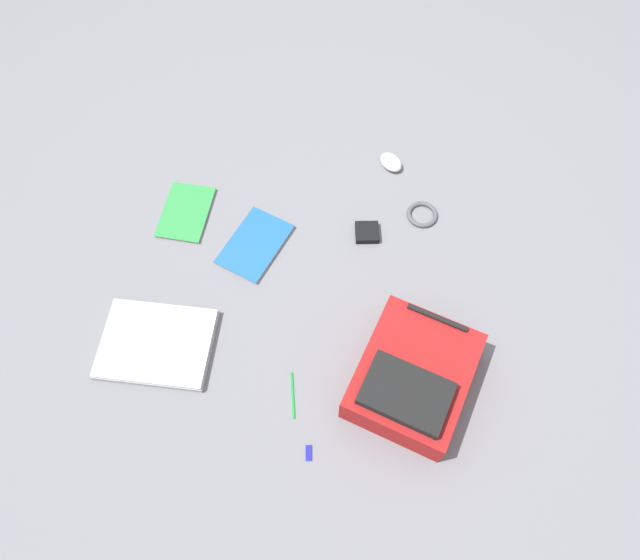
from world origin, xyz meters
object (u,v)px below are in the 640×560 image
at_px(laptop, 157,344).
at_px(computer_mouse, 391,162).
at_px(backpack, 413,377).
at_px(cable_coil, 422,215).
at_px(usb_stick, 309,453).
at_px(book_blue, 255,245).
at_px(earbud_pouch, 367,232).
at_px(book_comic, 186,212).
at_px(pen_black, 293,395).

relative_size(laptop, computer_mouse, 3.80).
bearing_deg(computer_mouse, backpack, 54.08).
xyz_separation_m(cable_coil, usb_stick, (-0.25, -0.88, -0.00)).
relative_size(book_blue, earbud_pouch, 3.73).
bearing_deg(cable_coil, book_blue, -158.61).
distance_m(laptop, computer_mouse, 1.06).
xyz_separation_m(backpack, laptop, (-0.80, -0.00, -0.05)).
bearing_deg(computer_mouse, cable_coil, 77.38).
xyz_separation_m(backpack, computer_mouse, (-0.15, 0.83, -0.05)).
bearing_deg(earbud_pouch, book_blue, -163.74).
bearing_deg(backpack, earbud_pouch, 110.95).
bearing_deg(cable_coil, earbud_pouch, -149.20).
bearing_deg(cable_coil, book_comic, -171.22).
distance_m(computer_mouse, usb_stick, 1.09).
distance_m(pen_black, earbud_pouch, 0.63).
bearing_deg(book_comic, earbud_pouch, 1.67).
height_order(backpack, laptop, backpack).
height_order(computer_mouse, pen_black, computer_mouse).
distance_m(cable_coil, earbud_pouch, 0.21).
height_order(book_comic, cable_coil, cable_coil).
distance_m(laptop, book_comic, 0.50).
bearing_deg(backpack, cable_coil, 91.30).
bearing_deg(computer_mouse, laptop, 6.07).
bearing_deg(pen_black, computer_mouse, 77.98).
height_order(backpack, book_blue, backpack).
relative_size(backpack, computer_mouse, 4.77).
bearing_deg(usb_stick, backpack, 43.31).
distance_m(backpack, computer_mouse, 0.85).
relative_size(book_blue, usb_stick, 6.70).
bearing_deg(computer_mouse, book_comic, -20.56).
distance_m(book_comic, pen_black, 0.77).
height_order(pen_black, earbud_pouch, earbud_pouch).
height_order(book_blue, pen_black, book_blue).
bearing_deg(pen_black, laptop, 169.02).
height_order(book_blue, usb_stick, book_blue).
xyz_separation_m(backpack, earbud_pouch, (-0.20, 0.52, -0.06)).
xyz_separation_m(laptop, book_comic, (-0.05, 0.50, -0.01)).
xyz_separation_m(cable_coil, earbud_pouch, (-0.18, -0.11, 0.00)).
relative_size(laptop, book_comic, 1.52).
xyz_separation_m(backpack, usb_stick, (-0.27, -0.25, -0.07)).
xyz_separation_m(backpack, book_comic, (-0.84, 0.50, -0.06)).
xyz_separation_m(computer_mouse, earbud_pouch, (-0.05, -0.31, -0.01)).
height_order(backpack, book_comic, backpack).
bearing_deg(cable_coil, backpack, -88.70).
distance_m(laptop, usb_stick, 0.58).
relative_size(cable_coil, usb_stick, 2.44).
relative_size(backpack, laptop, 1.25).
bearing_deg(pen_black, book_comic, 130.24).
bearing_deg(laptop, backpack, 0.31).
height_order(backpack, cable_coil, backpack).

